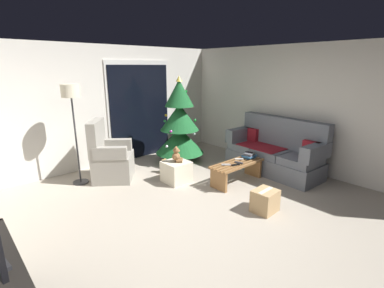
# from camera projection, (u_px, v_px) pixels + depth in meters

# --- Properties ---
(ground_plane) EXTENTS (7.00, 7.00, 0.00)m
(ground_plane) POSITION_uv_depth(u_px,v_px,m) (204.00, 215.00, 4.06)
(ground_plane) COLOR #9E9384
(wall_back) EXTENTS (5.72, 0.12, 2.50)m
(wall_back) POSITION_uv_depth(u_px,v_px,m) (103.00, 107.00, 5.92)
(wall_back) COLOR silver
(wall_back) RESTS_ON ground
(wall_right) EXTENTS (0.12, 6.00, 2.50)m
(wall_right) POSITION_uv_depth(u_px,v_px,m) (309.00, 109.00, 5.56)
(wall_right) COLOR silver
(wall_right) RESTS_ON ground
(patio_door_frame) EXTENTS (1.60, 0.02, 2.20)m
(patio_door_frame) POSITION_uv_depth(u_px,v_px,m) (140.00, 110.00, 6.46)
(patio_door_frame) COLOR silver
(patio_door_frame) RESTS_ON ground
(patio_door_glass) EXTENTS (1.50, 0.02, 2.10)m
(patio_door_glass) POSITION_uv_depth(u_px,v_px,m) (141.00, 112.00, 6.46)
(patio_door_glass) COLOR black
(patio_door_glass) RESTS_ON ground
(couch) EXTENTS (0.89, 1.98, 1.08)m
(couch) POSITION_uv_depth(u_px,v_px,m) (275.00, 152.00, 5.68)
(couch) COLOR slate
(couch) RESTS_ON ground
(coffee_table) EXTENTS (1.10, 0.40, 0.38)m
(coffee_table) POSITION_uv_depth(u_px,v_px,m) (237.00, 169.00, 5.16)
(coffee_table) COLOR olive
(coffee_table) RESTS_ON ground
(remote_graphite) EXTENTS (0.07, 0.16, 0.02)m
(remote_graphite) POSITION_uv_depth(u_px,v_px,m) (239.00, 163.00, 5.09)
(remote_graphite) COLOR #333338
(remote_graphite) RESTS_ON coffee_table
(remote_silver) EXTENTS (0.14, 0.14, 0.02)m
(remote_silver) POSITION_uv_depth(u_px,v_px,m) (226.00, 165.00, 4.98)
(remote_silver) COLOR #ADADB2
(remote_silver) RESTS_ON coffee_table
(remote_white) EXTENTS (0.15, 0.14, 0.02)m
(remote_white) POSITION_uv_depth(u_px,v_px,m) (239.00, 159.00, 5.28)
(remote_white) COLOR silver
(remote_white) RESTS_ON coffee_table
(remote_black) EXTENTS (0.16, 0.08, 0.02)m
(remote_black) POSITION_uv_depth(u_px,v_px,m) (236.00, 165.00, 4.98)
(remote_black) COLOR black
(remote_black) RESTS_ON coffee_table
(book_stack) EXTENTS (0.27, 0.21, 0.10)m
(book_stack) POSITION_uv_depth(u_px,v_px,m) (249.00, 156.00, 5.36)
(book_stack) COLOR #285684
(book_stack) RESTS_ON coffee_table
(cell_phone) EXTENTS (0.10, 0.16, 0.01)m
(cell_phone) POSITION_uv_depth(u_px,v_px,m) (249.00, 152.00, 5.38)
(cell_phone) COLOR black
(cell_phone) RESTS_ON book_stack
(christmas_tree) EXTENTS (1.05, 1.05, 1.88)m
(christmas_tree) POSITION_uv_depth(u_px,v_px,m) (180.00, 125.00, 6.11)
(christmas_tree) COLOR #4C1E19
(christmas_tree) RESTS_ON ground
(armchair) EXTENTS (0.96, 0.96, 1.13)m
(armchair) POSITION_uv_depth(u_px,v_px,m) (110.00, 159.00, 5.27)
(armchair) COLOR gray
(armchair) RESTS_ON ground
(floor_lamp) EXTENTS (0.32, 0.32, 1.78)m
(floor_lamp) POSITION_uv_depth(u_px,v_px,m) (72.00, 101.00, 4.80)
(floor_lamp) COLOR #2D2D30
(floor_lamp) RESTS_ON ground
(ottoman) EXTENTS (0.44, 0.44, 0.39)m
(ottoman) POSITION_uv_depth(u_px,v_px,m) (176.00, 172.00, 5.21)
(ottoman) COLOR beige
(ottoman) RESTS_ON ground
(teddy_bear_chestnut) EXTENTS (0.21, 0.21, 0.29)m
(teddy_bear_chestnut) POSITION_uv_depth(u_px,v_px,m) (177.00, 155.00, 5.13)
(teddy_bear_chestnut) COLOR brown
(teddy_bear_chestnut) RESTS_ON ottoman
(teddy_bear_honey_by_tree) EXTENTS (0.20, 0.21, 0.29)m
(teddy_bear_honey_by_tree) POSITION_uv_depth(u_px,v_px,m) (164.00, 167.00, 5.67)
(teddy_bear_honey_by_tree) COLOR tan
(teddy_bear_honey_by_tree) RESTS_ON ground
(cardboard_box_taped_mid_floor) EXTENTS (0.37, 0.32, 0.34)m
(cardboard_box_taped_mid_floor) POSITION_uv_depth(u_px,v_px,m) (265.00, 201.00, 4.14)
(cardboard_box_taped_mid_floor) COLOR tan
(cardboard_box_taped_mid_floor) RESTS_ON ground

